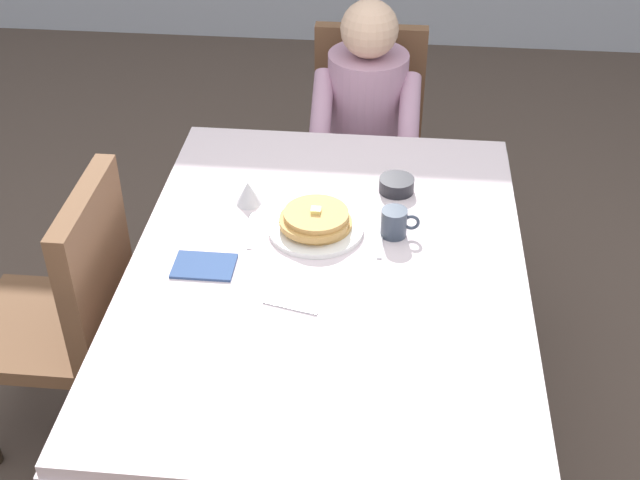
{
  "coord_description": "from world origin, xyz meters",
  "views": [
    {
      "loc": [
        0.16,
        -1.82,
        2.17
      ],
      "look_at": [
        -0.02,
        0.05,
        0.79
      ],
      "focal_mm": 46.92,
      "sensor_mm": 36.0,
      "label": 1
    }
  ],
  "objects_px": {
    "plate_breakfast": "(316,229)",
    "cup_coffee": "(395,223)",
    "dining_table_main": "(326,290)",
    "knife_right_of_plate": "(380,238)",
    "bowl_butter": "(397,185)",
    "syrup_pitcher": "(248,193)",
    "chair_left_side": "(71,305)",
    "diner_person": "(366,118)",
    "chair_diner": "(367,130)",
    "breakfast_stack": "(316,219)",
    "spoon_near_edge": "(290,307)",
    "fork_left_of_plate": "(251,230)"
  },
  "relations": [
    {
      "from": "breakfast_stack",
      "to": "spoon_near_edge",
      "type": "height_order",
      "value": "breakfast_stack"
    },
    {
      "from": "dining_table_main",
      "to": "breakfast_stack",
      "type": "relative_size",
      "value": 7.0
    },
    {
      "from": "dining_table_main",
      "to": "chair_left_side",
      "type": "distance_m",
      "value": 0.78
    },
    {
      "from": "chair_diner",
      "to": "chair_left_side",
      "type": "xyz_separation_m",
      "value": [
        -0.83,
        -1.17,
        0.0
      ]
    },
    {
      "from": "syrup_pitcher",
      "to": "knife_right_of_plate",
      "type": "height_order",
      "value": "syrup_pitcher"
    },
    {
      "from": "syrup_pitcher",
      "to": "cup_coffee",
      "type": "bearing_deg",
      "value": -15.26
    },
    {
      "from": "breakfast_stack",
      "to": "knife_right_of_plate",
      "type": "relative_size",
      "value": 1.09
    },
    {
      "from": "plate_breakfast",
      "to": "fork_left_of_plate",
      "type": "distance_m",
      "value": 0.19
    },
    {
      "from": "chair_diner",
      "to": "syrup_pitcher",
      "type": "xyz_separation_m",
      "value": [
        -0.32,
        -0.88,
        0.25
      ]
    },
    {
      "from": "bowl_butter",
      "to": "diner_person",
      "type": "bearing_deg",
      "value": 101.56
    },
    {
      "from": "chair_diner",
      "to": "breakfast_stack",
      "type": "xyz_separation_m",
      "value": [
        -0.1,
        -1.01,
        0.25
      ]
    },
    {
      "from": "chair_left_side",
      "to": "knife_right_of_plate",
      "type": "xyz_separation_m",
      "value": [
        0.91,
        0.14,
        0.21
      ]
    },
    {
      "from": "breakfast_stack",
      "to": "diner_person",
      "type": "bearing_deg",
      "value": 83.03
    },
    {
      "from": "chair_left_side",
      "to": "knife_right_of_plate",
      "type": "bearing_deg",
      "value": -81.24
    },
    {
      "from": "dining_table_main",
      "to": "knife_right_of_plate",
      "type": "distance_m",
      "value": 0.22
    },
    {
      "from": "chair_left_side",
      "to": "knife_right_of_plate",
      "type": "distance_m",
      "value": 0.95
    },
    {
      "from": "cup_coffee",
      "to": "bowl_butter",
      "type": "relative_size",
      "value": 1.03
    },
    {
      "from": "cup_coffee",
      "to": "breakfast_stack",
      "type": "bearing_deg",
      "value": -179.15
    },
    {
      "from": "syrup_pitcher",
      "to": "fork_left_of_plate",
      "type": "relative_size",
      "value": 0.44
    },
    {
      "from": "spoon_near_edge",
      "to": "diner_person",
      "type": "bearing_deg",
      "value": 97.25
    },
    {
      "from": "syrup_pitcher",
      "to": "spoon_near_edge",
      "type": "relative_size",
      "value": 0.53
    },
    {
      "from": "cup_coffee",
      "to": "knife_right_of_plate",
      "type": "bearing_deg",
      "value": -149.31
    },
    {
      "from": "chair_left_side",
      "to": "syrup_pitcher",
      "type": "relative_size",
      "value": 11.63
    },
    {
      "from": "chair_diner",
      "to": "syrup_pitcher",
      "type": "bearing_deg",
      "value": 69.8
    },
    {
      "from": "chair_left_side",
      "to": "bowl_butter",
      "type": "distance_m",
      "value": 1.06
    },
    {
      "from": "chair_left_side",
      "to": "spoon_near_edge",
      "type": "xyz_separation_m",
      "value": [
        0.69,
        -0.19,
        0.21
      ]
    },
    {
      "from": "bowl_butter",
      "to": "chair_diner",
      "type": "bearing_deg",
      "value": 99.27
    },
    {
      "from": "dining_table_main",
      "to": "fork_left_of_plate",
      "type": "height_order",
      "value": "fork_left_of_plate"
    },
    {
      "from": "plate_breakfast",
      "to": "syrup_pitcher",
      "type": "bearing_deg",
      "value": 150.35
    },
    {
      "from": "chair_diner",
      "to": "breakfast_stack",
      "type": "relative_size",
      "value": 4.27
    },
    {
      "from": "breakfast_stack",
      "to": "fork_left_of_plate",
      "type": "relative_size",
      "value": 1.21
    },
    {
      "from": "diner_person",
      "to": "plate_breakfast",
      "type": "xyz_separation_m",
      "value": [
        -0.1,
        -0.85,
        0.08
      ]
    },
    {
      "from": "dining_table_main",
      "to": "syrup_pitcher",
      "type": "height_order",
      "value": "syrup_pitcher"
    },
    {
      "from": "breakfast_stack",
      "to": "bowl_butter",
      "type": "xyz_separation_m",
      "value": [
        0.23,
        0.24,
        -0.02
      ]
    },
    {
      "from": "diner_person",
      "to": "cup_coffee",
      "type": "height_order",
      "value": "diner_person"
    },
    {
      "from": "plate_breakfast",
      "to": "cup_coffee",
      "type": "bearing_deg",
      "value": 0.76
    },
    {
      "from": "plate_breakfast",
      "to": "spoon_near_edge",
      "type": "xyz_separation_m",
      "value": [
        -0.03,
        -0.35,
        -0.01
      ]
    },
    {
      "from": "chair_left_side",
      "to": "fork_left_of_plate",
      "type": "xyz_separation_m",
      "value": [
        0.53,
        0.14,
        0.21
      ]
    },
    {
      "from": "dining_table_main",
      "to": "plate_breakfast",
      "type": "relative_size",
      "value": 5.44
    },
    {
      "from": "diner_person",
      "to": "plate_breakfast",
      "type": "relative_size",
      "value": 4.0
    },
    {
      "from": "fork_left_of_plate",
      "to": "breakfast_stack",
      "type": "bearing_deg",
      "value": -89.85
    },
    {
      "from": "plate_breakfast",
      "to": "bowl_butter",
      "type": "bearing_deg",
      "value": 46.21
    },
    {
      "from": "breakfast_stack",
      "to": "syrup_pitcher",
      "type": "height_order",
      "value": "breakfast_stack"
    },
    {
      "from": "dining_table_main",
      "to": "bowl_butter",
      "type": "xyz_separation_m",
      "value": [
        0.18,
        0.4,
        0.11
      ]
    },
    {
      "from": "fork_left_of_plate",
      "to": "knife_right_of_plate",
      "type": "xyz_separation_m",
      "value": [
        0.38,
        0.0,
        0.0
      ]
    },
    {
      "from": "diner_person",
      "to": "breakfast_stack",
      "type": "height_order",
      "value": "diner_person"
    },
    {
      "from": "diner_person",
      "to": "fork_left_of_plate",
      "type": "distance_m",
      "value": 0.92
    },
    {
      "from": "syrup_pitcher",
      "to": "knife_right_of_plate",
      "type": "xyz_separation_m",
      "value": [
        0.41,
        -0.15,
        -0.04
      ]
    },
    {
      "from": "breakfast_stack",
      "to": "bowl_butter",
      "type": "bearing_deg",
      "value": 46.2
    },
    {
      "from": "diner_person",
      "to": "bowl_butter",
      "type": "bearing_deg",
      "value": 101.56
    }
  ]
}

